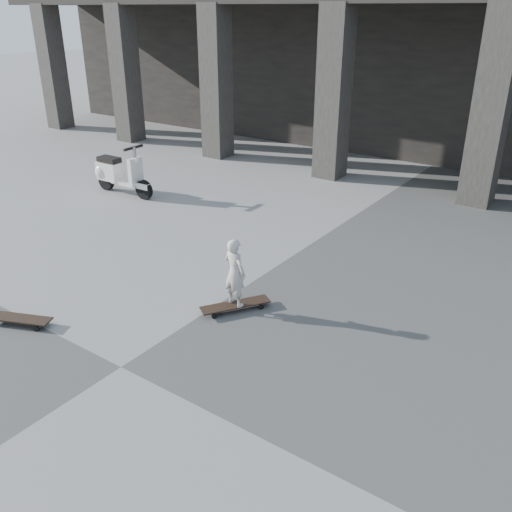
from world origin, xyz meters
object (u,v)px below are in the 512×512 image
Objects in this scene: skateboard_spare at (19,319)px; child at (235,273)px; longboard at (235,305)px; scooter at (115,173)px.

skateboard_spare is 0.92× the size of child.
skateboard_spare is (-2.14, -1.97, 0.00)m from longboard.
skateboard_spare is 5.76m from scooter.
longboard is at bearing -74.73° from child.
longboard is at bearing 19.59° from skateboard_spare.
child is 0.59× the size of scooter.
child reaches higher than skateboard_spare.
child is at bearing 19.59° from skateboard_spare.
child is 6.12m from scooter.
skateboard_spare is 2.95m from child.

